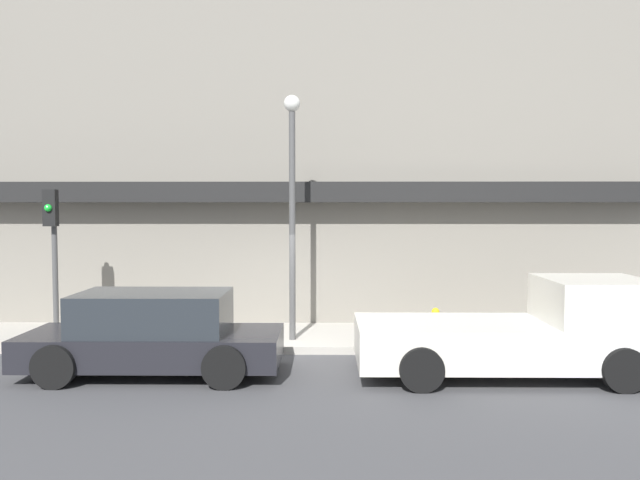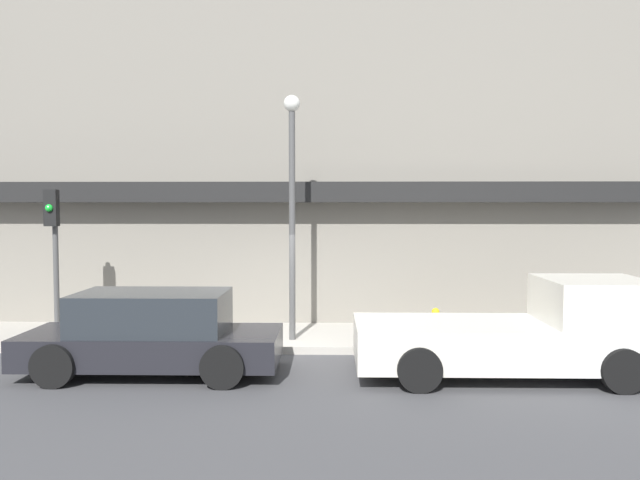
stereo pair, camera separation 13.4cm
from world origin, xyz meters
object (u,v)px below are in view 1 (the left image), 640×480
Objects in this scene: parked_car at (153,334)px; fire_hydrant at (435,323)px; traffic_light at (53,236)px; street_lamp at (292,187)px; pickup_truck at (527,333)px.

parked_car is 6.73× the size of fire_hydrant.
traffic_light reaches higher than fire_hydrant.
traffic_light is (-2.82, 2.24, 1.71)m from parked_car.
street_lamp reaches higher than fire_hydrant.
pickup_truck is at bearing -0.01° from parked_car.
street_lamp is (-3.19, -0.09, 3.03)m from fire_hydrant.
fire_hydrant is 0.13× the size of street_lamp.
street_lamp is at bearing 43.69° from parked_car.
parked_car is 4.38m from street_lamp.
parked_car is at bearing -136.30° from street_lamp.
fire_hydrant is at bearing 23.34° from parked_car.
parked_car is 1.41× the size of traffic_light.
pickup_truck is 1.16× the size of parked_car.
fire_hydrant is at bearing 115.73° from pickup_truck.
traffic_light is (-8.46, -0.20, 1.95)m from fire_hydrant.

